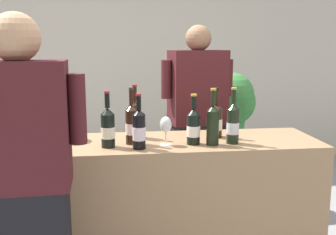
{
  "coord_description": "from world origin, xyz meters",
  "views": [
    {
      "loc": [
        -0.15,
        -2.39,
        1.51
      ],
      "look_at": [
        0.15,
        0.0,
        1.06
      ],
      "focal_mm": 41.93,
      "sensor_mm": 36.0,
      "label": 1
    }
  ],
  "objects_px": {
    "wine_bottle_2": "(139,129)",
    "wine_bottle_7": "(233,123)",
    "wine_bottle_1": "(132,124)",
    "person_server": "(197,132)",
    "wine_bottle_9": "(2,124)",
    "potted_shrub": "(227,113)",
    "wine_bottle_5": "(135,118)",
    "ice_bucket": "(58,124)",
    "wine_bottle_4": "(7,130)",
    "wine_bottle_0": "(216,120)",
    "wine_bottle_3": "(213,123)",
    "wine_glass": "(166,126)",
    "wine_bottle_6": "(108,128)",
    "wine_bottle_8": "(194,126)",
    "person_guest": "(26,199)"
  },
  "relations": [
    {
      "from": "wine_bottle_2",
      "to": "wine_bottle_7",
      "type": "xyz_separation_m",
      "value": [
        0.58,
        0.05,
        0.01
      ]
    },
    {
      "from": "wine_bottle_1",
      "to": "person_server",
      "type": "bearing_deg",
      "value": 52.13
    },
    {
      "from": "wine_bottle_9",
      "to": "potted_shrub",
      "type": "bearing_deg",
      "value": 34.77
    },
    {
      "from": "wine_bottle_5",
      "to": "ice_bucket",
      "type": "distance_m",
      "value": 0.49
    },
    {
      "from": "wine_bottle_5",
      "to": "person_server",
      "type": "distance_m",
      "value": 0.79
    },
    {
      "from": "wine_bottle_4",
      "to": "wine_bottle_0",
      "type": "bearing_deg",
      "value": 7.45
    },
    {
      "from": "wine_bottle_9",
      "to": "wine_bottle_5",
      "type": "bearing_deg",
      "value": 6.3
    },
    {
      "from": "wine_bottle_3",
      "to": "ice_bucket",
      "type": "height_order",
      "value": "wine_bottle_3"
    },
    {
      "from": "wine_glass",
      "to": "ice_bucket",
      "type": "relative_size",
      "value": 0.88
    },
    {
      "from": "wine_bottle_5",
      "to": "wine_bottle_6",
      "type": "height_order",
      "value": "wine_bottle_5"
    },
    {
      "from": "wine_bottle_5",
      "to": "wine_bottle_8",
      "type": "height_order",
      "value": "wine_bottle_5"
    },
    {
      "from": "wine_glass",
      "to": "person_server",
      "type": "xyz_separation_m",
      "value": [
        0.35,
        0.76,
        -0.22
      ]
    },
    {
      "from": "wine_bottle_4",
      "to": "wine_bottle_9",
      "type": "xyz_separation_m",
      "value": [
        -0.06,
        0.13,
        0.01
      ]
    },
    {
      "from": "wine_bottle_4",
      "to": "wine_bottle_9",
      "type": "bearing_deg",
      "value": 116.38
    },
    {
      "from": "wine_bottle_0",
      "to": "wine_bottle_2",
      "type": "xyz_separation_m",
      "value": [
        -0.51,
        -0.23,
        0.01
      ]
    },
    {
      "from": "wine_bottle_0",
      "to": "ice_bucket",
      "type": "height_order",
      "value": "wine_bottle_0"
    },
    {
      "from": "wine_bottle_2",
      "to": "wine_bottle_5",
      "type": "distance_m",
      "value": 0.28
    },
    {
      "from": "wine_bottle_1",
      "to": "wine_bottle_3",
      "type": "bearing_deg",
      "value": -10.08
    },
    {
      "from": "wine_bottle_6",
      "to": "wine_bottle_8",
      "type": "relative_size",
      "value": 1.08
    },
    {
      "from": "wine_bottle_1",
      "to": "potted_shrub",
      "type": "distance_m",
      "value": 1.61
    },
    {
      "from": "wine_bottle_2",
      "to": "person_server",
      "type": "height_order",
      "value": "person_server"
    },
    {
      "from": "wine_bottle_8",
      "to": "person_server",
      "type": "bearing_deg",
      "value": 76.92
    },
    {
      "from": "wine_bottle_7",
      "to": "ice_bucket",
      "type": "distance_m",
      "value": 1.1
    },
    {
      "from": "wine_bottle_4",
      "to": "wine_bottle_9",
      "type": "distance_m",
      "value": 0.14
    },
    {
      "from": "wine_bottle_2",
      "to": "wine_bottle_6",
      "type": "bearing_deg",
      "value": 162.14
    },
    {
      "from": "wine_bottle_1",
      "to": "wine_bottle_5",
      "type": "xyz_separation_m",
      "value": [
        0.03,
        0.16,
        0.01
      ]
    },
    {
      "from": "wine_bottle_5",
      "to": "person_guest",
      "type": "xyz_separation_m",
      "value": [
        -0.53,
        -0.73,
        -0.23
      ]
    },
    {
      "from": "potted_shrub",
      "to": "wine_bottle_3",
      "type": "bearing_deg",
      "value": -109.32
    },
    {
      "from": "wine_bottle_0",
      "to": "wine_bottle_4",
      "type": "relative_size",
      "value": 1.02
    },
    {
      "from": "wine_bottle_8",
      "to": "person_server",
      "type": "distance_m",
      "value": 0.81
    },
    {
      "from": "wine_bottle_6",
      "to": "wine_bottle_7",
      "type": "relative_size",
      "value": 0.97
    },
    {
      "from": "wine_bottle_8",
      "to": "wine_bottle_1",
      "type": "bearing_deg",
      "value": 171.16
    },
    {
      "from": "person_guest",
      "to": "wine_bottle_4",
      "type": "bearing_deg",
      "value": 111.81
    },
    {
      "from": "wine_glass",
      "to": "person_guest",
      "type": "xyz_separation_m",
      "value": [
        -0.71,
        -0.51,
        -0.22
      ]
    },
    {
      "from": "wine_bottle_2",
      "to": "wine_bottle_8",
      "type": "distance_m",
      "value": 0.34
    },
    {
      "from": "wine_bottle_4",
      "to": "person_guest",
      "type": "distance_m",
      "value": 0.59
    },
    {
      "from": "wine_bottle_0",
      "to": "potted_shrub",
      "type": "xyz_separation_m",
      "value": [
        0.41,
        1.17,
        -0.17
      ]
    },
    {
      "from": "wine_bottle_1",
      "to": "wine_bottle_4",
      "type": "relative_size",
      "value": 1.08
    },
    {
      "from": "wine_bottle_8",
      "to": "potted_shrub",
      "type": "height_order",
      "value": "potted_shrub"
    },
    {
      "from": "potted_shrub",
      "to": "wine_bottle_2",
      "type": "bearing_deg",
      "value": -123.42
    },
    {
      "from": "wine_bottle_0",
      "to": "wine_bottle_8",
      "type": "relative_size",
      "value": 1.06
    },
    {
      "from": "wine_bottle_2",
      "to": "potted_shrub",
      "type": "distance_m",
      "value": 1.68
    },
    {
      "from": "wine_bottle_4",
      "to": "wine_bottle_6",
      "type": "height_order",
      "value": "wine_bottle_6"
    },
    {
      "from": "wine_bottle_2",
      "to": "person_guest",
      "type": "xyz_separation_m",
      "value": [
        -0.55,
        -0.44,
        -0.22
      ]
    },
    {
      "from": "person_guest",
      "to": "wine_bottle_2",
      "type": "bearing_deg",
      "value": 39.06
    },
    {
      "from": "wine_bottle_0",
      "to": "wine_bottle_7",
      "type": "xyz_separation_m",
      "value": [
        0.06,
        -0.18,
        0.01
      ]
    },
    {
      "from": "wine_bottle_0",
      "to": "wine_bottle_1",
      "type": "distance_m",
      "value": 0.56
    },
    {
      "from": "wine_bottle_5",
      "to": "person_server",
      "type": "xyz_separation_m",
      "value": [
        0.52,
        0.54,
        -0.23
      ]
    },
    {
      "from": "wine_bottle_1",
      "to": "person_guest",
      "type": "xyz_separation_m",
      "value": [
        -0.51,
        -0.56,
        -0.22
      ]
    },
    {
      "from": "wine_bottle_7",
      "to": "wine_glass",
      "type": "relative_size",
      "value": 1.98
    }
  ]
}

